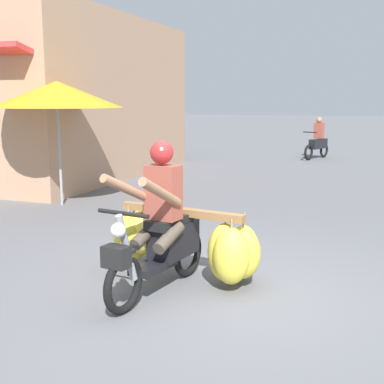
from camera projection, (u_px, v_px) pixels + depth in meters
name	position (u px, v px, depth m)	size (l,w,h in m)	color
ground_plane	(224.00, 295.00, 5.34)	(120.00, 120.00, 0.00)	slate
motorbike_main_loaded	(178.00, 239.00, 5.68)	(1.81, 1.93, 1.58)	black
motorbike_distant_ahead_left	(318.00, 142.00, 17.49)	(0.74, 1.54, 1.40)	black
shopfront_building	(60.00, 98.00, 13.73)	(4.30, 7.75, 4.03)	tan
market_umbrella_near_shop	(57.00, 94.00, 9.52)	(2.40, 2.40, 2.31)	#99999E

